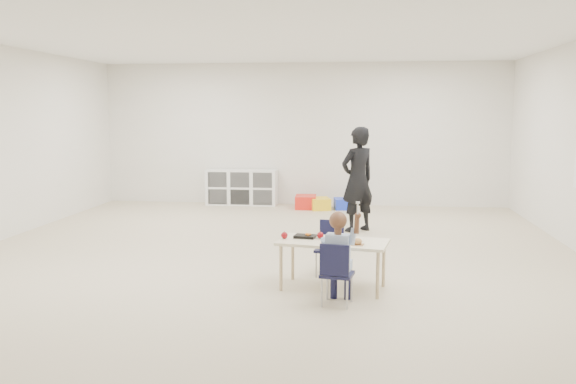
# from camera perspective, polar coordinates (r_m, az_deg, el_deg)

# --- Properties ---
(room) EXTENTS (9.00, 9.02, 2.80)m
(room) POSITION_cam_1_polar(r_m,az_deg,el_deg) (7.66, -1.78, 4.18)
(room) COLOR #C5B297
(room) RESTS_ON ground
(table) EXTENTS (1.20, 0.74, 0.51)m
(table) POSITION_cam_1_polar(r_m,az_deg,el_deg) (6.43, 4.22, -6.77)
(table) COLOR #FFEDCB
(table) RESTS_ON ground
(chair_near) EXTENTS (0.34, 0.33, 0.62)m
(chair_near) POSITION_cam_1_polar(r_m,az_deg,el_deg) (5.91, 4.62, -7.58)
(chair_near) COLOR black
(chair_near) RESTS_ON ground
(chair_far) EXTENTS (0.34, 0.33, 0.62)m
(chair_far) POSITION_cam_1_polar(r_m,az_deg,el_deg) (6.93, 3.88, -5.32)
(chair_far) COLOR black
(chair_far) RESTS_ON ground
(child) EXTENTS (0.47, 0.47, 0.97)m
(child) POSITION_cam_1_polar(r_m,az_deg,el_deg) (5.87, 4.64, -5.90)
(child) COLOR #BCD3FF
(child) RESTS_ON chair_near
(lunch_tray_near) EXTENTS (0.24, 0.19, 0.03)m
(lunch_tray_near) POSITION_cam_1_polar(r_m,az_deg,el_deg) (6.39, 5.04, -4.40)
(lunch_tray_near) COLOR black
(lunch_tray_near) RESTS_ON table
(lunch_tray_far) EXTENTS (0.24, 0.19, 0.03)m
(lunch_tray_far) POSITION_cam_1_polar(r_m,az_deg,el_deg) (6.50, 1.61, -4.18)
(lunch_tray_far) COLOR black
(lunch_tray_far) RESTS_ON table
(milk_carton) EXTENTS (0.08, 0.08, 0.10)m
(milk_carton) POSITION_cam_1_polar(r_m,az_deg,el_deg) (6.26, 4.04, -4.32)
(milk_carton) COLOR white
(milk_carton) RESTS_ON table
(bread_roll) EXTENTS (0.09, 0.09, 0.07)m
(bread_roll) POSITION_cam_1_polar(r_m,az_deg,el_deg) (6.20, 6.54, -4.62)
(bread_roll) COLOR #B6844B
(bread_roll) RESTS_ON table
(apple_near) EXTENTS (0.07, 0.07, 0.07)m
(apple_near) POSITION_cam_1_polar(r_m,az_deg,el_deg) (6.46, 3.04, -4.07)
(apple_near) COLOR maroon
(apple_near) RESTS_ON table
(apple_far) EXTENTS (0.07, 0.07, 0.07)m
(apple_far) POSITION_cam_1_polar(r_m,az_deg,el_deg) (6.44, -0.34, -4.08)
(apple_far) COLOR maroon
(apple_far) RESTS_ON table
(cubby_shelf) EXTENTS (1.40, 0.40, 0.70)m
(cubby_shelf) POSITION_cam_1_polar(r_m,az_deg,el_deg) (12.16, -4.35, 0.44)
(cubby_shelf) COLOR white
(cubby_shelf) RESTS_ON ground
(adult) EXTENTS (0.70, 0.67, 1.62)m
(adult) POSITION_cam_1_polar(r_m,az_deg,el_deg) (9.45, 6.53, 1.18)
(adult) COLOR black
(adult) RESTS_ON ground
(bin_red) EXTENTS (0.42, 0.52, 0.25)m
(bin_red) POSITION_cam_1_polar(r_m,az_deg,el_deg) (11.71, 1.67, -0.93)
(bin_red) COLOR red
(bin_red) RESTS_ON ground
(bin_yellow) EXTENTS (0.45, 0.52, 0.22)m
(bin_yellow) POSITION_cam_1_polar(r_m,az_deg,el_deg) (11.60, 3.01, -1.09)
(bin_yellow) COLOR yellow
(bin_yellow) RESTS_ON ground
(bin_blue) EXTENTS (0.38, 0.46, 0.20)m
(bin_blue) POSITION_cam_1_polar(r_m,az_deg,el_deg) (11.67, 5.17, -1.10)
(bin_blue) COLOR blue
(bin_blue) RESTS_ON ground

